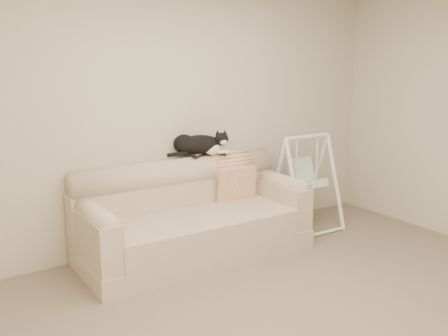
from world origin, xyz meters
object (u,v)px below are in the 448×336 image
object	(u,v)px
sofa	(192,219)
tuxedo_cat	(199,144)
remote_a	(199,155)
baby_swing	(305,181)
remote_b	(218,154)

from	to	relation	value
sofa	tuxedo_cat	world-z (taller)	tuxedo_cat
remote_a	tuxedo_cat	size ratio (longest dim) A/B	0.28
baby_swing	sofa	bearing A→B (deg)	179.75
sofa	remote_a	bearing A→B (deg)	46.72
sofa	remote_a	size ratio (longest dim) A/B	12.25
tuxedo_cat	sofa	bearing A→B (deg)	-133.50
sofa	remote_b	bearing A→B (deg)	26.01
remote_b	baby_swing	distance (m)	1.11
sofa	baby_swing	xyz separation A→B (m)	(1.45, -0.01, 0.17)
remote_a	baby_swing	size ratio (longest dim) A/B	0.17
remote_b	baby_swing	size ratio (longest dim) A/B	0.16
sofa	tuxedo_cat	xyz separation A→B (m)	(0.25, 0.26, 0.67)
sofa	remote_a	world-z (taller)	remote_a
remote_a	remote_b	size ratio (longest dim) A/B	1.09
sofa	remote_b	world-z (taller)	remote_b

